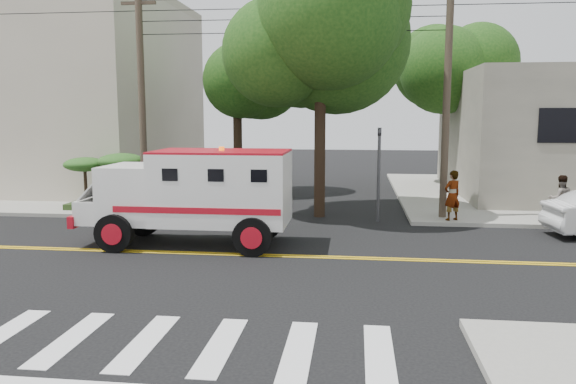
# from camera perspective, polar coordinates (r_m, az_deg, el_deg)

# --- Properties ---
(ground) EXTENTS (100.00, 100.00, 0.00)m
(ground) POSITION_cam_1_polar(r_m,az_deg,el_deg) (16.58, -3.52, -6.41)
(ground) COLOR black
(ground) RESTS_ON ground
(sidewalk_ne) EXTENTS (17.00, 17.00, 0.15)m
(sidewalk_ne) POSITION_cam_1_polar(r_m,az_deg,el_deg) (31.40, 26.54, -0.29)
(sidewalk_ne) COLOR gray
(sidewalk_ne) RESTS_ON ground
(sidewalk_nw) EXTENTS (17.00, 17.00, 0.15)m
(sidewalk_nw) POSITION_cam_1_polar(r_m,az_deg,el_deg) (33.84, -22.18, 0.49)
(sidewalk_nw) COLOR gray
(sidewalk_nw) RESTS_ON ground
(building_left) EXTENTS (16.00, 14.00, 10.00)m
(building_left) POSITION_cam_1_polar(r_m,az_deg,el_deg) (35.92, -24.25, 8.90)
(building_left) COLOR #B7AB96
(building_left) RESTS_ON sidewalk_nw
(utility_pole_left) EXTENTS (0.28, 0.28, 9.00)m
(utility_pole_left) POSITION_cam_1_polar(r_m,az_deg,el_deg) (23.42, -14.62, 8.64)
(utility_pole_left) COLOR #382D23
(utility_pole_left) RESTS_ON ground
(utility_pole_right) EXTENTS (0.28, 0.28, 9.00)m
(utility_pole_right) POSITION_cam_1_polar(r_m,az_deg,el_deg) (22.25, 15.81, 8.65)
(utility_pole_right) COLOR #382D23
(utility_pole_right) RESTS_ON ground
(tree_main) EXTENTS (6.08, 5.70, 9.85)m
(tree_main) POSITION_cam_1_polar(r_m,az_deg,el_deg) (22.25, 4.46, 15.90)
(tree_main) COLOR black
(tree_main) RESTS_ON ground
(tree_left) EXTENTS (4.48, 4.20, 7.70)m
(tree_left) POSITION_cam_1_polar(r_m,az_deg,el_deg) (28.20, -4.65, 11.20)
(tree_left) COLOR black
(tree_left) RESTS_ON ground
(tree_right) EXTENTS (4.80, 4.50, 8.20)m
(tree_right) POSITION_cam_1_polar(r_m,az_deg,el_deg) (32.17, 17.86, 11.09)
(tree_right) COLOR black
(tree_right) RESTS_ON ground
(traffic_signal) EXTENTS (0.15, 0.18, 3.60)m
(traffic_signal) POSITION_cam_1_polar(r_m,az_deg,el_deg) (21.50, 9.22, 2.81)
(traffic_signal) COLOR #3F3F42
(traffic_signal) RESTS_ON ground
(accessibility_sign) EXTENTS (0.45, 0.10, 2.02)m
(accessibility_sign) POSITION_cam_1_polar(r_m,az_deg,el_deg) (23.96, -15.54, 1.07)
(accessibility_sign) COLOR #3F3F42
(accessibility_sign) RESTS_ON ground
(palm_planter) EXTENTS (3.52, 2.63, 2.36)m
(palm_planter) POSITION_cam_1_polar(r_m,az_deg,el_deg) (24.83, -17.81, 1.87)
(palm_planter) COLOR #1E3314
(palm_planter) RESTS_ON sidewalk_nw
(armored_truck) EXTENTS (6.59, 2.70, 3.00)m
(armored_truck) POSITION_cam_1_polar(r_m,az_deg,el_deg) (17.71, -9.37, 0.04)
(armored_truck) COLOR silver
(armored_truck) RESTS_ON ground
(pedestrian_a) EXTENTS (0.82, 0.73, 1.88)m
(pedestrian_a) POSITION_cam_1_polar(r_m,az_deg,el_deg) (21.80, 16.35, -0.34)
(pedestrian_a) COLOR gray
(pedestrian_a) RESTS_ON sidewalk_ne
(pedestrian_b) EXTENTS (0.90, 0.73, 1.75)m
(pedestrian_b) POSITION_cam_1_polar(r_m,az_deg,el_deg) (22.76, 25.92, -0.64)
(pedestrian_b) COLOR gray
(pedestrian_b) RESTS_ON sidewalk_ne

